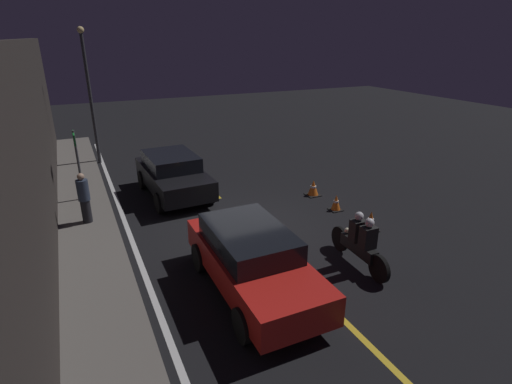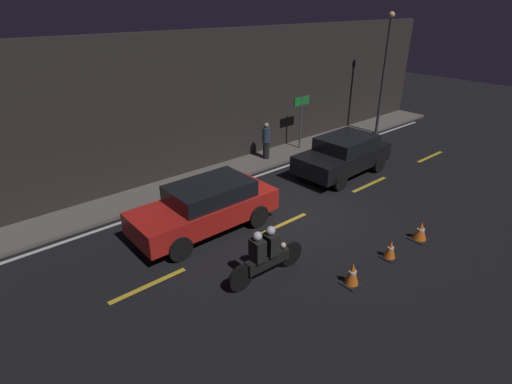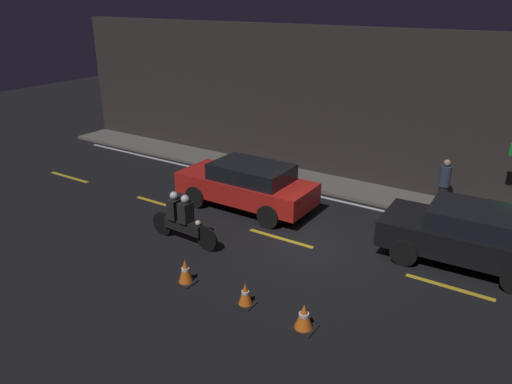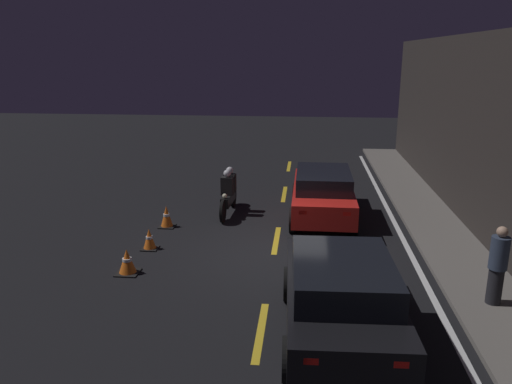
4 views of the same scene
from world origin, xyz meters
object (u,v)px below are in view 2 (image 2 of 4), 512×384
street_lamp (384,69)px  taxi_red (206,206)px  traffic_cone_mid (390,249)px  traffic_cone_near (352,274)px  van_black (343,154)px  pedestrian (266,141)px  shop_sign (301,111)px  traffic_cone_far (421,231)px  motorcycle (265,255)px

street_lamp → taxi_red: bearing=-169.5°
taxi_red → traffic_cone_mid: taxi_red is taller
traffic_cone_near → street_lamp: 12.86m
van_black → traffic_cone_mid: size_ratio=7.72×
pedestrian → shop_sign: size_ratio=0.65×
traffic_cone_near → pedestrian: pedestrian is taller
traffic_cone_mid → traffic_cone_far: 1.45m
motorcycle → shop_sign: bearing=41.1°
traffic_cone_near → traffic_cone_mid: traffic_cone_near is taller
shop_sign → taxi_red: bearing=-156.6°
taxi_red → motorcycle: 2.85m
taxi_red → traffic_cone_mid: (2.88, -4.36, -0.54)m
shop_sign → street_lamp: 4.97m
taxi_red → shop_sign: size_ratio=1.81×
van_black → street_lamp: size_ratio=0.72×
taxi_red → traffic_cone_mid: 5.25m
traffic_cone_far → shop_sign: bearing=69.1°
traffic_cone_near → traffic_cone_far: bearing=-0.5°
traffic_cone_far → pedestrian: (0.82, 7.54, 0.61)m
traffic_cone_mid → street_lamp: size_ratio=0.09×
pedestrian → street_lamp: (6.71, -0.93, 2.34)m
van_black → street_lamp: bearing=-161.0°
van_black → motorcycle: size_ratio=1.82×
taxi_red → shop_sign: (7.20, 3.11, 1.00)m
taxi_red → street_lamp: size_ratio=0.76×
motorcycle → pedestrian: (5.37, 5.96, 0.23)m
traffic_cone_far → taxi_red: bearing=134.5°
street_lamp → motorcycle: bearing=-157.4°
van_black → traffic_cone_far: van_black is taller
van_black → traffic_cone_far: (-2.17, -4.53, -0.53)m
traffic_cone_far → pedestrian: bearing=83.8°
pedestrian → street_lamp: street_lamp is taller
traffic_cone_mid → shop_sign: bearing=60.0°
traffic_cone_near → street_lamp: size_ratio=0.11×
van_black → traffic_cone_near: (-5.29, -4.51, -0.50)m
pedestrian → street_lamp: bearing=-7.9°
van_black → pedestrian: size_ratio=2.67×
traffic_cone_far → street_lamp: bearing=41.2°
traffic_cone_near → pedestrian: bearing=62.3°
taxi_red → motorcycle: taxi_red is taller
van_black → pedestrian: pedestrian is taller
taxi_red → pedestrian: (5.16, 3.12, 0.09)m
motorcycle → pedestrian: size_ratio=1.47×
traffic_cone_mid → pedestrian: size_ratio=0.35×
motorcycle → traffic_cone_far: (4.54, -1.57, -0.38)m
traffic_cone_mid → street_lamp: street_lamp is taller
taxi_red → van_black: (6.50, 0.12, 0.00)m
taxi_red → motorcycle: (-0.21, -2.84, -0.14)m
motorcycle → van_black: bearing=26.1°
traffic_cone_far → shop_sign: 8.20m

